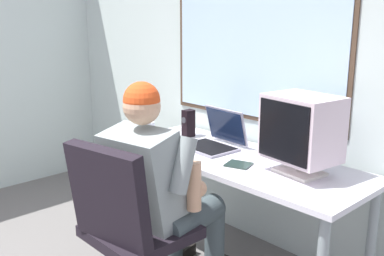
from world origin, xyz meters
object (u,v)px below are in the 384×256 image
object	(u,v)px
wine_glass	(150,128)
person_seated	(160,187)
desk_speaker	(188,123)
crt_monitor	(302,129)
office_chair	(126,220)
laptop	(216,137)
desk	(236,169)
cd_case	(239,165)

from	to	relation	value
wine_glass	person_seated	bearing A→B (deg)	-33.66
person_seated	desk_speaker	xyz separation A→B (m)	(-0.52, 0.69, 0.15)
person_seated	crt_monitor	bearing A→B (deg)	51.95
office_chair	person_seated	world-z (taller)	person_seated
laptop	desk_speaker	size ratio (longest dim) A/B	1.88
laptop	desk_speaker	world-z (taller)	laptop
desk	wine_glass	world-z (taller)	wine_glass
desk	laptop	xyz separation A→B (m)	(-0.23, 0.06, 0.15)
desk	laptop	bearing A→B (deg)	164.85
person_seated	laptop	size ratio (longest dim) A/B	3.41
desk	crt_monitor	distance (m)	0.55
wine_glass	cd_case	bearing A→B (deg)	3.50
person_seated	cd_case	xyz separation A→B (m)	(0.15, 0.47, 0.06)
office_chair	person_seated	bearing A→B (deg)	98.68
crt_monitor	laptop	bearing A→B (deg)	176.99
person_seated	desk	bearing A→B (deg)	86.35
desk	desk_speaker	bearing A→B (deg)	168.85
desk_speaker	laptop	bearing A→B (deg)	-8.22
office_chair	crt_monitor	world-z (taller)	crt_monitor
desk	crt_monitor	size ratio (longest dim) A/B	3.85
wine_glass	cd_case	xyz separation A→B (m)	(0.78, 0.05, -0.08)
person_seated	wine_glass	size ratio (longest dim) A/B	9.53
office_chair	laptop	bearing A→B (deg)	104.63
crt_monitor	laptop	size ratio (longest dim) A/B	1.19
office_chair	cd_case	size ratio (longest dim) A/B	5.62
person_seated	crt_monitor	distance (m)	0.83
wine_glass	desk_speaker	distance (m)	0.29
desk	desk_speaker	xyz separation A→B (m)	(-0.56, 0.11, 0.18)
laptop	cd_case	world-z (taller)	laptop
person_seated	wine_glass	distance (m)	0.77
cd_case	desk	bearing A→B (deg)	136.44
crt_monitor	office_chair	bearing A→B (deg)	-116.75
person_seated	crt_monitor	xyz separation A→B (m)	(0.47, 0.61, 0.31)
person_seated	crt_monitor	size ratio (longest dim) A/B	2.86
desk	person_seated	bearing A→B (deg)	-93.65
crt_monitor	desk	bearing A→B (deg)	-176.38
person_seated	cd_case	size ratio (longest dim) A/B	7.19
person_seated	crt_monitor	world-z (taller)	person_seated
office_chair	crt_monitor	xyz separation A→B (m)	(0.44, 0.86, 0.41)
office_chair	desk_speaker	bearing A→B (deg)	120.65
cd_case	wine_glass	bearing A→B (deg)	-176.50
laptop	wine_glass	xyz separation A→B (m)	(-0.43, -0.22, 0.02)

